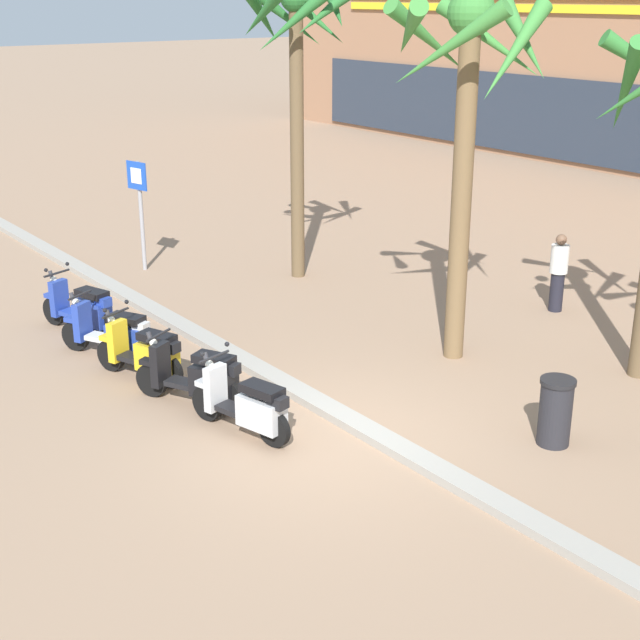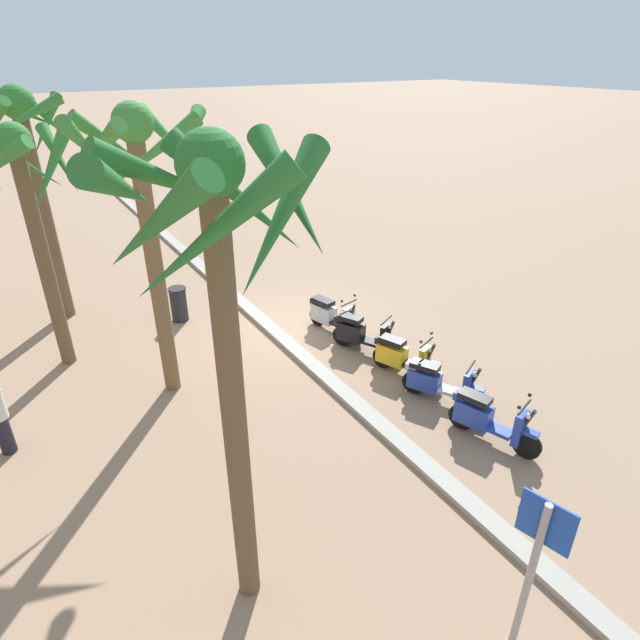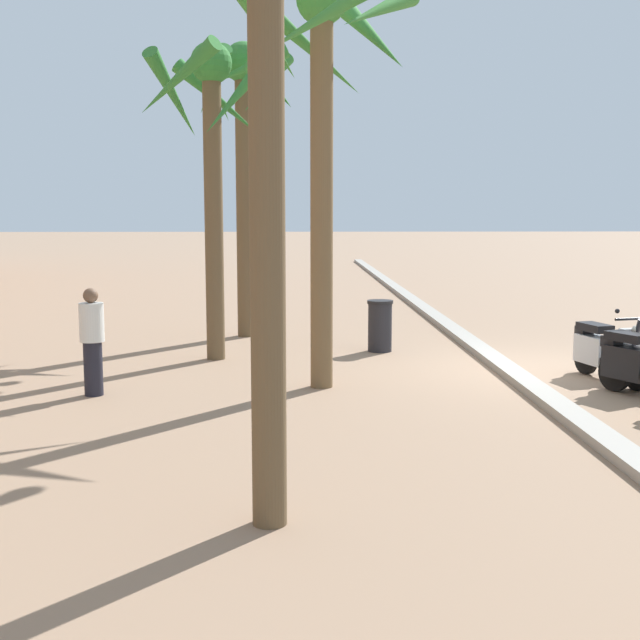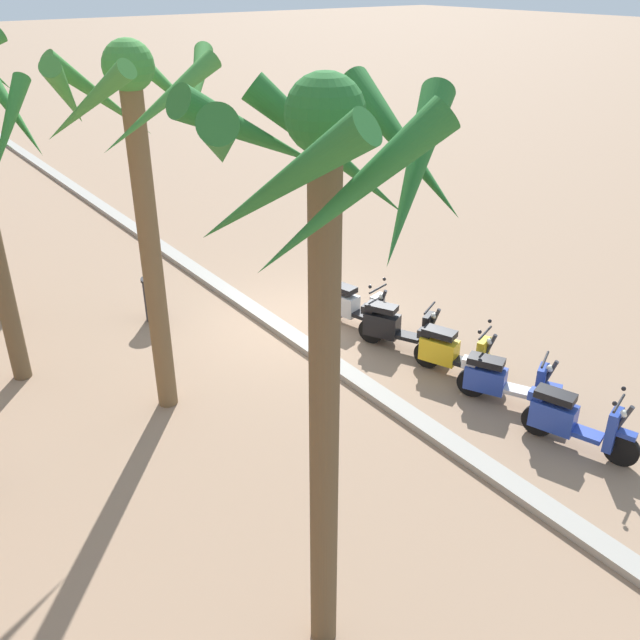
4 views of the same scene
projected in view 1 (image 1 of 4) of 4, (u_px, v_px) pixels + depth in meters
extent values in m
plane|color=#93755B|center=(330.00, 439.00, 12.40)|extent=(200.00, 200.00, 0.00)
cube|color=gray|center=(358.00, 425.00, 12.66)|extent=(60.00, 0.36, 0.12)
cylinder|color=black|center=(54.00, 311.00, 16.60)|extent=(0.53, 0.25, 0.52)
cylinder|color=black|center=(102.00, 325.00, 15.91)|extent=(0.53, 0.25, 0.52)
cube|color=#233D9E|center=(76.00, 314.00, 16.26)|extent=(0.66, 0.45, 0.08)
cube|color=#233D9E|center=(93.00, 313.00, 15.96)|extent=(0.75, 0.51, 0.45)
cube|color=black|center=(92.00, 293.00, 15.83)|extent=(0.66, 0.47, 0.12)
cube|color=#233D9E|center=(59.00, 298.00, 16.40)|extent=(0.24, 0.37, 0.66)
cube|color=#233D9E|center=(53.00, 296.00, 16.50)|extent=(0.35, 0.25, 0.08)
cylinder|color=#333338|center=(55.00, 289.00, 16.40)|extent=(0.29, 0.15, 0.69)
cylinder|color=black|center=(57.00, 273.00, 16.24)|extent=(0.21, 0.55, 0.04)
sphere|color=white|center=(54.00, 280.00, 16.34)|extent=(0.12, 0.12, 0.12)
cube|color=#233D9E|center=(103.00, 302.00, 15.71)|extent=(0.29, 0.26, 0.16)
sphere|color=black|center=(46.00, 270.00, 16.01)|extent=(0.07, 0.07, 0.07)
sphere|color=black|center=(67.00, 264.00, 16.38)|extent=(0.07, 0.07, 0.07)
cylinder|color=black|center=(76.00, 336.00, 15.40)|extent=(0.51, 0.33, 0.52)
cylinder|color=black|center=(138.00, 348.00, 14.87)|extent=(0.51, 0.33, 0.52)
cube|color=silver|center=(104.00, 338.00, 15.13)|extent=(0.66, 0.52, 0.08)
cube|color=#233D9E|center=(127.00, 338.00, 14.90)|extent=(0.75, 0.59, 0.42)
cube|color=black|center=(126.00, 319.00, 14.78)|extent=(0.67, 0.54, 0.12)
cube|color=#233D9E|center=(82.00, 321.00, 15.23)|extent=(0.28, 0.37, 0.66)
cube|color=#233D9E|center=(74.00, 320.00, 15.30)|extent=(0.36, 0.29, 0.08)
cylinder|color=#333338|center=(78.00, 312.00, 15.21)|extent=(0.28, 0.19, 0.69)
cylinder|color=black|center=(80.00, 295.00, 15.07)|extent=(0.29, 0.52, 0.04)
sphere|color=white|center=(76.00, 302.00, 15.16)|extent=(0.12, 0.12, 0.12)
cube|color=silver|center=(141.00, 327.00, 14.70)|extent=(0.30, 0.29, 0.16)
cylinder|color=black|center=(111.00, 355.00, 14.57)|extent=(0.52, 0.28, 0.52)
cylinder|color=black|center=(169.00, 371.00, 13.96)|extent=(0.52, 0.28, 0.52)
cube|color=black|center=(137.00, 359.00, 14.27)|extent=(0.66, 0.47, 0.08)
cube|color=gold|center=(157.00, 358.00, 14.01)|extent=(0.75, 0.54, 0.44)
cube|color=black|center=(157.00, 337.00, 13.88)|extent=(0.67, 0.49, 0.12)
cube|color=gold|center=(118.00, 341.00, 14.38)|extent=(0.25, 0.37, 0.66)
cube|color=gold|center=(110.00, 339.00, 14.47)|extent=(0.36, 0.26, 0.08)
cylinder|color=#333338|center=(113.00, 331.00, 14.37)|extent=(0.29, 0.17, 0.69)
cylinder|color=black|center=(115.00, 313.00, 14.22)|extent=(0.24, 0.54, 0.04)
sphere|color=white|center=(112.00, 320.00, 14.32)|extent=(0.12, 0.12, 0.12)
cube|color=black|center=(171.00, 347.00, 13.78)|extent=(0.30, 0.27, 0.16)
sphere|color=black|center=(105.00, 310.00, 13.98)|extent=(0.07, 0.07, 0.07)
sphere|color=black|center=(127.00, 302.00, 14.36)|extent=(0.07, 0.07, 0.07)
cylinder|color=black|center=(152.00, 380.00, 13.64)|extent=(0.51, 0.32, 0.52)
cylinder|color=black|center=(227.00, 397.00, 13.08)|extent=(0.51, 0.32, 0.52)
cube|color=black|center=(186.00, 384.00, 13.36)|extent=(0.66, 0.52, 0.08)
cube|color=black|center=(214.00, 382.00, 13.10)|extent=(0.75, 0.59, 0.46)
cube|color=black|center=(214.00, 359.00, 12.97)|extent=(0.67, 0.53, 0.12)
cube|color=black|center=(160.00, 364.00, 13.46)|extent=(0.28, 0.37, 0.66)
cube|color=black|center=(151.00, 362.00, 13.54)|extent=(0.36, 0.28, 0.08)
cylinder|color=#333338|center=(155.00, 354.00, 13.45)|extent=(0.28, 0.19, 0.69)
cylinder|color=black|center=(158.00, 335.00, 13.30)|extent=(0.28, 0.52, 0.04)
sphere|color=white|center=(154.00, 343.00, 13.39)|extent=(0.12, 0.12, 0.12)
cube|color=black|center=(231.00, 369.00, 12.89)|extent=(0.30, 0.29, 0.16)
cylinder|color=black|center=(207.00, 403.00, 12.87)|extent=(0.53, 0.22, 0.52)
cylinder|color=black|center=(274.00, 428.00, 12.12)|extent=(0.53, 0.22, 0.52)
cube|color=black|center=(237.00, 410.00, 12.50)|extent=(0.65, 0.41, 0.08)
cube|color=silver|center=(261.00, 413.00, 12.19)|extent=(0.74, 0.47, 0.43)
cube|color=black|center=(262.00, 390.00, 12.06)|extent=(0.65, 0.43, 0.12)
cube|color=silver|center=(215.00, 388.00, 12.67)|extent=(0.22, 0.36, 0.66)
cube|color=silver|center=(206.00, 384.00, 12.77)|extent=(0.35, 0.23, 0.08)
cylinder|color=#333338|center=(211.00, 377.00, 12.66)|extent=(0.29, 0.14, 0.69)
cylinder|color=black|center=(214.00, 357.00, 12.50)|extent=(0.17, 0.55, 0.04)
sphere|color=white|center=(209.00, 364.00, 12.61)|extent=(0.12, 0.12, 0.12)
cube|color=black|center=(278.00, 402.00, 11.93)|extent=(0.28, 0.25, 0.16)
sphere|color=black|center=(202.00, 354.00, 12.28)|extent=(0.07, 0.07, 0.07)
sphere|color=black|center=(227.00, 344.00, 12.63)|extent=(0.07, 0.07, 0.07)
cylinder|color=#939399|center=(142.00, 217.00, 19.59)|extent=(0.09, 0.09, 2.40)
cube|color=#1947B7|center=(137.00, 176.00, 19.24)|extent=(0.59, 0.17, 0.60)
cube|color=white|center=(136.00, 176.00, 19.23)|extent=(0.32, 0.09, 0.33)
cylinder|color=brown|center=(297.00, 143.00, 18.59)|extent=(0.28, 0.28, 5.70)
cone|color=#286B2D|center=(325.00, 12.00, 17.24)|extent=(0.60, 1.68, 1.01)
cone|color=#286B2D|center=(336.00, 8.00, 17.80)|extent=(1.61, 1.06, 0.90)
cone|color=#286B2D|center=(313.00, 17.00, 18.33)|extent=(1.53, 0.88, 1.22)
cone|color=#286B2D|center=(288.00, 18.00, 18.38)|extent=(0.82, 1.52, 1.27)
cone|color=#286B2D|center=(263.00, 17.00, 17.97)|extent=(1.10, 1.46, 1.20)
cone|color=#286B2D|center=(263.00, 14.00, 17.36)|extent=(1.65, 0.43, 1.08)
cone|color=#286B2D|center=(293.00, 21.00, 17.15)|extent=(1.19, 1.32, 1.30)
cylinder|color=brown|center=(462.00, 195.00, 14.31)|extent=(0.33, 0.33, 5.49)
sphere|color=#3D8438|center=(471.00, 13.00, 13.37)|extent=(0.72, 0.72, 0.72)
cone|color=#3D8438|center=(514.00, 52.00, 13.07)|extent=(0.61, 1.73, 1.47)
cone|color=#3D8438|center=(524.00, 40.00, 13.65)|extent=(1.77, 1.09, 1.24)
cone|color=#3D8438|center=(489.00, 40.00, 14.20)|extent=(1.80, 0.96, 1.28)
cone|color=#3D8438|center=(429.00, 39.00, 14.13)|extent=(0.36, 1.85, 1.25)
cone|color=#3D8438|center=(409.00, 31.00, 13.43)|extent=(1.76, 1.34, 0.99)
cone|color=#3D8438|center=(449.00, 47.00, 12.85)|extent=(1.77, 0.97, 1.32)
cone|color=#337A33|center=(626.00, 88.00, 13.04)|extent=(1.29, 1.30, 1.54)
cylinder|color=black|center=(556.00, 292.00, 17.29)|extent=(0.26, 0.26, 0.76)
cylinder|color=silver|center=(560.00, 259.00, 17.06)|extent=(0.34, 0.34, 0.54)
sphere|color=brown|center=(561.00, 240.00, 16.94)|extent=(0.21, 0.21, 0.21)
cylinder|color=#232328|center=(555.00, 413.00, 12.12)|extent=(0.44, 0.44, 0.90)
cylinder|color=black|center=(558.00, 381.00, 11.96)|extent=(0.48, 0.48, 0.06)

